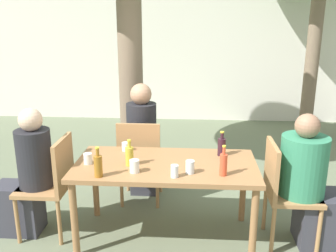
{
  "coord_description": "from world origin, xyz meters",
  "views": [
    {
      "loc": [
        0.23,
        -3.01,
        1.96
      ],
      "look_at": [
        0.0,
        0.3,
        0.97
      ],
      "focal_mm": 40.0,
      "sensor_mm": 36.0,
      "label": 1
    }
  ],
  "objects_px": {
    "wine_bottle_3": "(222,146)",
    "drinking_glass_1": "(175,171)",
    "oil_cruet_2": "(129,155)",
    "person_seated_1": "(311,187)",
    "drinking_glass_2": "(126,147)",
    "drinking_glass_4": "(190,167)",
    "patio_chair_2": "(140,157)",
    "amber_bottle_1": "(98,165)",
    "dining_table_front": "(166,172)",
    "person_seated_0": "(27,180)",
    "soda_bottle_0": "(223,164)",
    "drinking_glass_0": "(134,166)",
    "patio_chair_1": "(283,187)",
    "drinking_glass_3": "(88,159)",
    "person_seated_2": "(143,145)",
    "patio_chair_0": "(53,180)"
  },
  "relations": [
    {
      "from": "patio_chair_2",
      "to": "person_seated_2",
      "type": "relative_size",
      "value": 0.72
    },
    {
      "from": "soda_bottle_0",
      "to": "wine_bottle_3",
      "type": "xyz_separation_m",
      "value": [
        0.02,
        0.45,
        -0.01
      ]
    },
    {
      "from": "dining_table_front",
      "to": "drinking_glass_4",
      "type": "xyz_separation_m",
      "value": [
        0.21,
        -0.19,
        0.13
      ]
    },
    {
      "from": "dining_table_front",
      "to": "person_seated_0",
      "type": "height_order",
      "value": "person_seated_0"
    },
    {
      "from": "patio_chair_2",
      "to": "drinking_glass_0",
      "type": "distance_m",
      "value": 0.88
    },
    {
      "from": "dining_table_front",
      "to": "patio_chair_2",
      "type": "distance_m",
      "value": 0.72
    },
    {
      "from": "drinking_glass_3",
      "to": "person_seated_2",
      "type": "bearing_deg",
      "value": 69.01
    },
    {
      "from": "patio_chair_1",
      "to": "soda_bottle_0",
      "type": "bearing_deg",
      "value": 111.99
    },
    {
      "from": "patio_chair_2",
      "to": "amber_bottle_1",
      "type": "xyz_separation_m",
      "value": [
        -0.2,
        -0.95,
        0.29
      ]
    },
    {
      "from": "oil_cruet_2",
      "to": "amber_bottle_1",
      "type": "bearing_deg",
      "value": -129.34
    },
    {
      "from": "drinking_glass_2",
      "to": "drinking_glass_3",
      "type": "distance_m",
      "value": 0.44
    },
    {
      "from": "soda_bottle_0",
      "to": "drinking_glass_2",
      "type": "height_order",
      "value": "soda_bottle_0"
    },
    {
      "from": "patio_chair_1",
      "to": "oil_cruet_2",
      "type": "xyz_separation_m",
      "value": [
        -1.33,
        -0.06,
        0.28
      ]
    },
    {
      "from": "patio_chair_2",
      "to": "drinking_glass_0",
      "type": "height_order",
      "value": "patio_chair_2"
    },
    {
      "from": "oil_cruet_2",
      "to": "person_seated_1",
      "type": "bearing_deg",
      "value": 2.28
    },
    {
      "from": "person_seated_0",
      "to": "person_seated_1",
      "type": "height_order",
      "value": "person_seated_0"
    },
    {
      "from": "dining_table_front",
      "to": "drinking_glass_1",
      "type": "xyz_separation_m",
      "value": [
        0.09,
        -0.28,
        0.13
      ]
    },
    {
      "from": "person_seated_1",
      "to": "wine_bottle_3",
      "type": "xyz_separation_m",
      "value": [
        -0.76,
        0.23,
        0.27
      ]
    },
    {
      "from": "drinking_glass_2",
      "to": "drinking_glass_4",
      "type": "distance_m",
      "value": 0.79
    },
    {
      "from": "person_seated_2",
      "to": "drinking_glass_0",
      "type": "bearing_deg",
      "value": 94.08
    },
    {
      "from": "drinking_glass_0",
      "to": "drinking_glass_2",
      "type": "bearing_deg",
      "value": 107.99
    },
    {
      "from": "person_seated_0",
      "to": "dining_table_front",
      "type": "bearing_deg",
      "value": 90.0
    },
    {
      "from": "drinking_glass_4",
      "to": "amber_bottle_1",
      "type": "bearing_deg",
      "value": -170.57
    },
    {
      "from": "dining_table_front",
      "to": "person_seated_0",
      "type": "distance_m",
      "value": 1.27
    },
    {
      "from": "person_seated_0",
      "to": "amber_bottle_1",
      "type": "distance_m",
      "value": 0.87
    },
    {
      "from": "drinking_glass_1",
      "to": "drinking_glass_4",
      "type": "xyz_separation_m",
      "value": [
        0.12,
        0.09,
        0.0
      ]
    },
    {
      "from": "patio_chair_0",
      "to": "drinking_glass_4",
      "type": "relative_size",
      "value": 8.69
    },
    {
      "from": "soda_bottle_0",
      "to": "drinking_glass_1",
      "type": "bearing_deg",
      "value": -171.0
    },
    {
      "from": "oil_cruet_2",
      "to": "drinking_glass_2",
      "type": "relative_size",
      "value": 2.86
    },
    {
      "from": "wine_bottle_3",
      "to": "soda_bottle_0",
      "type": "bearing_deg",
      "value": -92.19
    },
    {
      "from": "patio_chair_0",
      "to": "person_seated_1",
      "type": "relative_size",
      "value": 0.78
    },
    {
      "from": "drinking_glass_0",
      "to": "drinking_glass_3",
      "type": "relative_size",
      "value": 1.13
    },
    {
      "from": "soda_bottle_0",
      "to": "amber_bottle_1",
      "type": "relative_size",
      "value": 1.02
    },
    {
      "from": "oil_cruet_2",
      "to": "drinking_glass_2",
      "type": "xyz_separation_m",
      "value": [
        -0.1,
        0.36,
        -0.05
      ]
    },
    {
      "from": "dining_table_front",
      "to": "person_seated_2",
      "type": "xyz_separation_m",
      "value": [
        -0.32,
        0.87,
        -0.07
      ]
    },
    {
      "from": "person_seated_1",
      "to": "wine_bottle_3",
      "type": "relative_size",
      "value": 5.19
    },
    {
      "from": "patio_chair_0",
      "to": "patio_chair_2",
      "type": "height_order",
      "value": "same"
    },
    {
      "from": "patio_chair_0",
      "to": "soda_bottle_0",
      "type": "xyz_separation_m",
      "value": [
        1.5,
        -0.22,
        0.29
      ]
    },
    {
      "from": "oil_cruet_2",
      "to": "drinking_glass_3",
      "type": "distance_m",
      "value": 0.37
    },
    {
      "from": "patio_chair_1",
      "to": "person_seated_1",
      "type": "relative_size",
      "value": 0.78
    },
    {
      "from": "person_seated_0",
      "to": "soda_bottle_0",
      "type": "relative_size",
      "value": 4.73
    },
    {
      "from": "dining_table_front",
      "to": "drinking_glass_3",
      "type": "relative_size",
      "value": 16.7
    },
    {
      "from": "person_seated_2",
      "to": "wine_bottle_3",
      "type": "bearing_deg",
      "value": 141.96
    },
    {
      "from": "patio_chair_1",
      "to": "drinking_glass_1",
      "type": "distance_m",
      "value": 1.0
    },
    {
      "from": "wine_bottle_3",
      "to": "drinking_glass_1",
      "type": "xyz_separation_m",
      "value": [
        -0.4,
        -0.51,
        -0.04
      ]
    },
    {
      "from": "drinking_glass_2",
      "to": "drinking_glass_4",
      "type": "bearing_deg",
      "value": -38.39
    },
    {
      "from": "patio_chair_1",
      "to": "drinking_glass_4",
      "type": "height_order",
      "value": "patio_chair_1"
    },
    {
      "from": "person_seated_2",
      "to": "oil_cruet_2",
      "type": "xyz_separation_m",
      "value": [
        0.01,
        -0.93,
        0.24
      ]
    },
    {
      "from": "patio_chair_1",
      "to": "patio_chair_2",
      "type": "height_order",
      "value": "same"
    },
    {
      "from": "person_seated_0",
      "to": "amber_bottle_1",
      "type": "bearing_deg",
      "value": 67.33
    }
  ]
}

